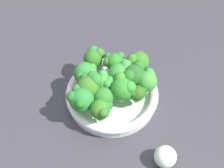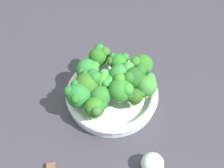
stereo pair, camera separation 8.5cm
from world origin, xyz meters
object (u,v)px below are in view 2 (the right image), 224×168
broccoli_floret_2 (104,81)px  broccoli_floret_3 (134,96)px  broccoli_floret_1 (88,70)px  broccoli_floret_11 (77,95)px  broccoli_floret_4 (99,55)px  broccoli_floret_13 (134,77)px  broccoli_floret_6 (89,82)px  broccoli_floret_10 (141,66)px  broccoli_floret_0 (118,62)px  broccoli_floret_7 (121,89)px  broccoli_floret_9 (147,85)px  broccoli_floret_12 (100,96)px  broccoli_floret_5 (122,74)px  broccoli_floret_8 (96,108)px  garlic_bulb (152,164)px  bowl (112,95)px

broccoli_floret_2 → broccoli_floret_3: bearing=-152.3°
broccoli_floret_1 → broccoli_floret_11: 9.12cm
broccoli_floret_4 → broccoli_floret_13: 12.98cm
broccoli_floret_6 → broccoli_floret_10: 15.43cm
broccoli_floret_0 → broccoli_floret_7: broccoli_floret_7 is taller
broccoli_floret_6 → broccoli_floret_9: 15.38cm
broccoli_floret_0 → broccoli_floret_6: bearing=100.0°
broccoli_floret_12 → broccoli_floret_6: bearing=6.9°
broccoli_floret_2 → broccoli_floret_10: bearing=-97.6°
broccoli_floret_1 → broccoli_floret_6: size_ratio=0.85×
broccoli_floret_6 → broccoli_floret_13: bearing=-116.3°
broccoli_floret_4 → broccoli_floret_7: (-13.67, 2.30, 0.57)cm
broccoli_floret_5 → broccoli_floret_11: broccoli_floret_5 is taller
broccoli_floret_10 → broccoli_floret_1: bearing=58.7°
broccoli_floret_0 → broccoli_floret_6: (-1.90, 10.82, 0.92)cm
broccoli_floret_2 → broccoli_floret_8: size_ratio=0.96×
broccoli_floret_4 → garlic_bulb: (-32.51, 6.31, -5.44)cm
broccoli_floret_9 → broccoli_floret_13: bearing=23.7°
bowl → broccoli_floret_9: (-6.37, -6.82, 6.28)cm
broccoli_floret_4 → broccoli_floret_7: size_ratio=0.86×
broccoli_floret_1 → broccoli_floret_13: 12.98cm
broccoli_floret_2 → broccoli_floret_3: broccoli_floret_2 is taller
bowl → broccoli_floret_8: (-4.73, 8.19, 6.36)cm
broccoli_floret_0 → broccoli_floret_10: (-4.95, -4.30, 0.56)cm
broccoli_floret_6 → garlic_bulb: (-25.21, -1.77, -6.49)cm
bowl → broccoli_floret_1: broccoli_floret_1 is taller
broccoli_floret_10 → broccoli_floret_13: broccoli_floret_13 is taller
broccoli_floret_3 → broccoli_floret_8: (2.07, 10.59, 1.07)cm
broccoli_floret_2 → broccoli_floret_12: bearing=131.5°
broccoli_floret_3 → broccoli_floret_9: 4.55cm
broccoli_floret_4 → broccoli_floret_1: bearing=116.2°
bowl → broccoli_floret_9: broccoli_floret_9 is taller
broccoli_floret_11 → broccoli_floret_13: broccoli_floret_13 is taller
garlic_bulb → broccoli_floret_12: bearing=3.4°
broccoli_floret_4 → broccoli_floret_10: 12.54cm
broccoli_floret_7 → broccoli_floret_5: bearing=-39.7°
broccoli_floret_2 → broccoli_floret_9: broccoli_floret_9 is taller
broccoli_floret_12 → broccoli_floret_13: bearing=-94.7°
bowl → broccoli_floret_13: bearing=-117.5°
broccoli_floret_7 → broccoli_floret_10: size_ratio=1.01×
broccoli_floret_10 → broccoli_floret_11: size_ratio=1.04×
broccoli_floret_9 → broccoli_floret_13: broccoli_floret_13 is taller
broccoli_floret_1 → broccoli_floret_2: bearing=-167.9°
broccoli_floret_3 → broccoli_floret_11: size_ratio=0.71×
broccoli_floret_2 → broccoli_floret_5: size_ratio=0.86×
broccoli_floret_6 → broccoli_floret_12: broccoli_floret_6 is taller
bowl → broccoli_floret_5: bearing=-85.7°
broccoli_floret_12 → broccoli_floret_0: bearing=-58.1°
broccoli_floret_13 → garlic_bulb: size_ratio=1.44×
broccoli_floret_6 → broccoli_floret_12: bearing=-173.1°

